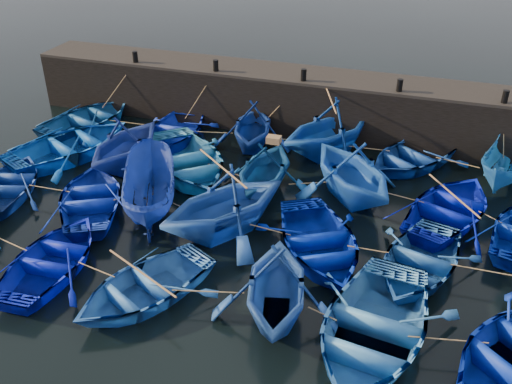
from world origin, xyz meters
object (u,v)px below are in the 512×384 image
(wooden_crate, at_px, (274,140))
(boat_13, at_px, (10,184))
(boat_8, at_px, (187,160))
(boat_0, at_px, (89,118))

(wooden_crate, bearing_deg, boat_13, -161.80)
(boat_8, distance_m, wooden_crate, 4.08)
(boat_13, distance_m, wooden_crate, 9.89)
(boat_8, bearing_deg, boat_0, 115.92)
(boat_13, xyz_separation_m, wooden_crate, (9.23, 3.04, 1.82))
(boat_13, bearing_deg, boat_0, -102.14)
(boat_0, relative_size, wooden_crate, 10.01)
(boat_0, bearing_deg, boat_8, 175.05)
(boat_8, bearing_deg, boat_13, 171.28)
(boat_13, relative_size, wooden_crate, 8.51)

